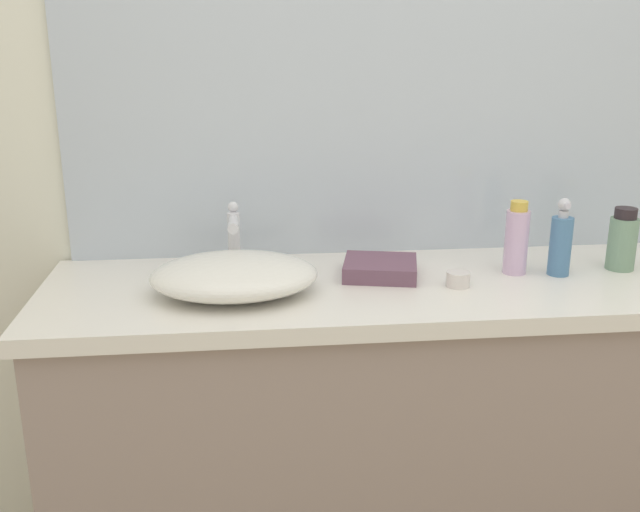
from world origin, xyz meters
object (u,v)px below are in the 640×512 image
at_px(sink_basin, 234,275).
at_px(spray_can, 517,239).
at_px(soap_dispenser, 561,243).
at_px(folded_hand_towel, 380,268).
at_px(candle_jar, 458,279).
at_px(perfume_bottle, 622,241).

xyz_separation_m(sink_basin, spray_can, (0.72, 0.08, 0.04)).
height_order(soap_dispenser, folded_hand_towel, soap_dispenser).
relative_size(soap_dispenser, candle_jar, 3.45).
bearing_deg(candle_jar, spray_can, 26.38).
xyz_separation_m(soap_dispenser, folded_hand_towel, (-0.46, 0.04, -0.07)).
bearing_deg(candle_jar, sink_basin, 179.10).
bearing_deg(sink_basin, perfume_bottle, 4.55).
distance_m(soap_dispenser, perfume_bottle, 0.18).
distance_m(sink_basin, spray_can, 0.73).
relative_size(sink_basin, perfume_bottle, 2.42).
xyz_separation_m(sink_basin, folded_hand_towel, (0.37, 0.09, -0.02)).
relative_size(perfume_bottle, spray_can, 0.87).
xyz_separation_m(perfume_bottle, spray_can, (-0.29, -0.00, 0.01)).
bearing_deg(soap_dispenser, perfume_bottle, 8.75).
xyz_separation_m(soap_dispenser, candle_jar, (-0.28, -0.06, -0.07)).
bearing_deg(folded_hand_towel, candle_jar, -30.01).
bearing_deg(spray_can, perfume_bottle, 0.32).
relative_size(sink_basin, spray_can, 2.09).
relative_size(candle_jar, folded_hand_towel, 0.32).
relative_size(perfume_bottle, candle_jar, 2.82).
height_order(spray_can, folded_hand_towel, spray_can).
xyz_separation_m(soap_dispenser, perfume_bottle, (0.18, 0.03, -0.01)).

